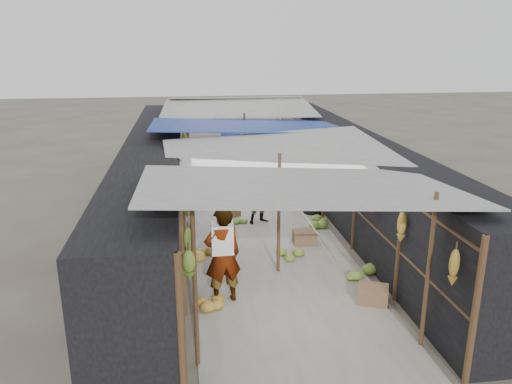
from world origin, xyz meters
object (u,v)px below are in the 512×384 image
black_basin (313,210)px  vendor_seated (295,190)px  crate_near (305,237)px  shopper_blue (262,198)px  vendor_elderly (223,255)px

black_basin → vendor_seated: bearing=118.4°
crate_near → vendor_seated: vendor_seated is taller
crate_near → vendor_seated: 2.96m
black_basin → vendor_seated: (-0.37, 0.69, 0.41)m
shopper_blue → vendor_seated: bearing=29.2°
vendor_seated → black_basin: bearing=36.8°
vendor_elderly → black_basin: bearing=-134.4°
crate_near → vendor_elderly: vendor_elderly is taller
crate_near → vendor_elderly: bearing=-126.9°
black_basin → vendor_elderly: (-2.96, -4.77, 0.86)m
vendor_elderly → shopper_blue: size_ratio=1.33×
vendor_elderly → vendor_seated: (2.58, 5.47, -0.45)m
vendor_seated → crate_near: bearing=0.6°
vendor_elderly → shopper_blue: vendor_elderly is taller
black_basin → vendor_seated: 0.89m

